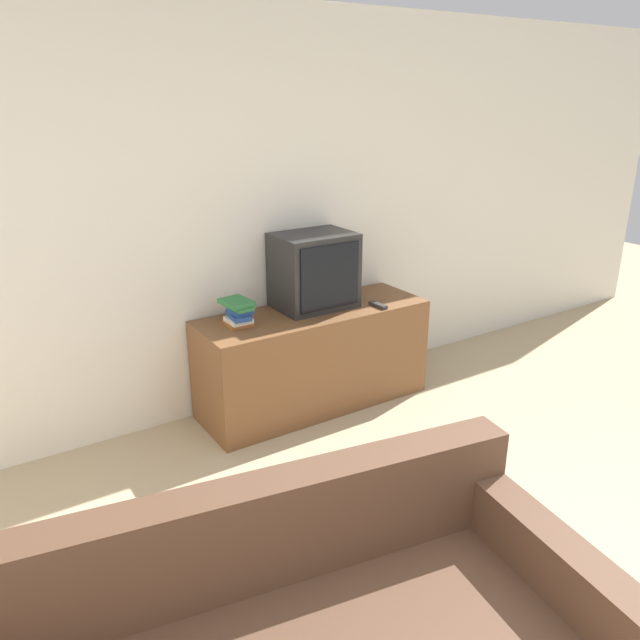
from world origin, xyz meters
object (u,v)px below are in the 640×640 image
book_stack (238,312)px  tv_stand (314,358)px  remote_on_stand (378,305)px  television (314,271)px

book_stack → tv_stand: bearing=-2.8°
tv_stand → remote_on_stand: remote_on_stand is taller
tv_stand → book_stack: size_ratio=6.77×
television → book_stack: 0.62m
tv_stand → remote_on_stand: size_ratio=10.37×
tv_stand → television: 0.60m
television → remote_on_stand: bearing=-34.5°
television → tv_stand: bearing=-125.4°
book_stack → remote_on_stand: 0.97m
book_stack → television: bearing=4.8°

